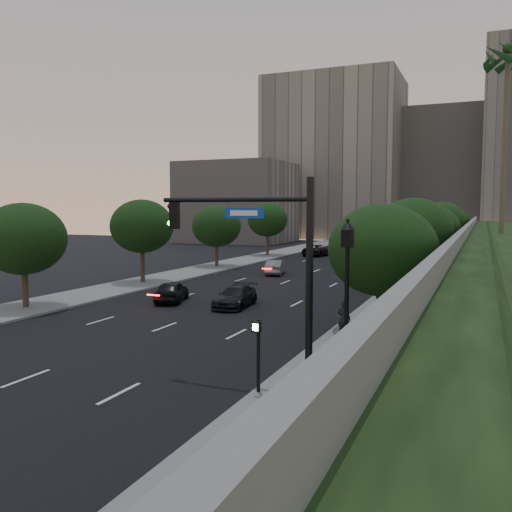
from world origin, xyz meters
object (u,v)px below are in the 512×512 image
at_px(street_lamp, 347,295).
at_px(pedestrian_b, 378,309).
at_px(sedan_mid_left, 275,267).
at_px(pedestrian_a, 344,319).
at_px(traffic_signal_mast, 278,279).
at_px(pedestrian_c, 384,293).
at_px(sedan_far_left, 319,250).
at_px(sedan_far_right, 384,257).
at_px(sedan_near_right, 235,297).
at_px(sedan_near_left, 172,291).

relative_size(street_lamp, pedestrian_b, 3.67).
distance_m(sedan_mid_left, pedestrian_a, 24.68).
bearing_deg(traffic_signal_mast, pedestrian_c, 86.32).
distance_m(sedan_far_left, sedan_far_right, 11.26).
distance_m(pedestrian_a, pedestrian_c, 7.78).
distance_m(sedan_near_right, pedestrian_a, 9.86).
bearing_deg(street_lamp, pedestrian_a, 105.10).
xyz_separation_m(sedan_far_right, pedestrian_b, (5.04, -31.94, 0.15)).
xyz_separation_m(sedan_far_right, pedestrian_a, (4.13, -35.47, 0.24)).
height_order(traffic_signal_mast, pedestrian_a, traffic_signal_mast).
bearing_deg(pedestrian_c, traffic_signal_mast, 57.39).
bearing_deg(pedestrian_b, street_lamp, 80.00).
bearing_deg(sedan_near_right, sedan_mid_left, 96.98).
relative_size(street_lamp, pedestrian_c, 2.98).
relative_size(street_lamp, sedan_far_right, 1.26).
bearing_deg(pedestrian_c, pedestrian_a, 57.47).
relative_size(sedan_far_left, pedestrian_c, 2.70).
xyz_separation_m(traffic_signal_mast, sedan_near_left, (-12.17, 13.06, -2.98)).
height_order(sedan_near_left, sedan_mid_left, sedan_near_left).
height_order(sedan_far_right, pedestrian_a, pedestrian_a).
distance_m(sedan_far_right, pedestrian_b, 32.34).
height_order(street_lamp, pedestrian_a, street_lamp).
xyz_separation_m(traffic_signal_mast, street_lamp, (1.35, 4.09, -1.04)).
relative_size(sedan_near_right, sedan_far_right, 0.98).
height_order(street_lamp, sedan_near_left, street_lamp).
height_order(traffic_signal_mast, pedestrian_c, traffic_signal_mast).
relative_size(sedan_far_left, pedestrian_b, 3.34).
relative_size(sedan_mid_left, pedestrian_a, 2.41).
bearing_deg(pedestrian_b, sedan_far_right, -90.77).
distance_m(sedan_near_left, sedan_near_right, 4.58).
bearing_deg(street_lamp, sedan_far_left, 107.56).
bearing_deg(sedan_near_right, pedestrian_a, -40.27).
relative_size(pedestrian_a, pedestrian_c, 0.90).
xyz_separation_m(sedan_far_left, pedestrian_a, (13.40, -41.87, 0.29)).
relative_size(sedan_mid_left, sedan_far_right, 0.91).
bearing_deg(sedan_mid_left, traffic_signal_mast, 98.54).
bearing_deg(pedestrian_a, sedan_near_right, -29.58).
height_order(sedan_mid_left, pedestrian_c, pedestrian_c).
bearing_deg(street_lamp, sedan_mid_left, 116.53).
height_order(traffic_signal_mast, sedan_far_left, traffic_signal_mast).
xyz_separation_m(sedan_near_right, pedestrian_b, (8.98, -2.11, 0.28)).
height_order(sedan_mid_left, pedestrian_a, pedestrian_a).
xyz_separation_m(sedan_far_right, pedestrian_c, (4.62, -27.70, 0.33)).
xyz_separation_m(sedan_far_left, sedan_far_right, (9.26, -6.40, 0.05)).
relative_size(sedan_near_right, pedestrian_b, 2.88).
distance_m(pedestrian_b, pedestrian_c, 4.26).
distance_m(traffic_signal_mast, sedan_mid_left, 31.29).
xyz_separation_m(sedan_far_left, pedestrian_c, (13.88, -34.10, 0.38)).
xyz_separation_m(sedan_near_right, sedan_far_right, (3.95, 29.83, 0.12)).
bearing_deg(pedestrian_b, sedan_far_left, -79.28).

